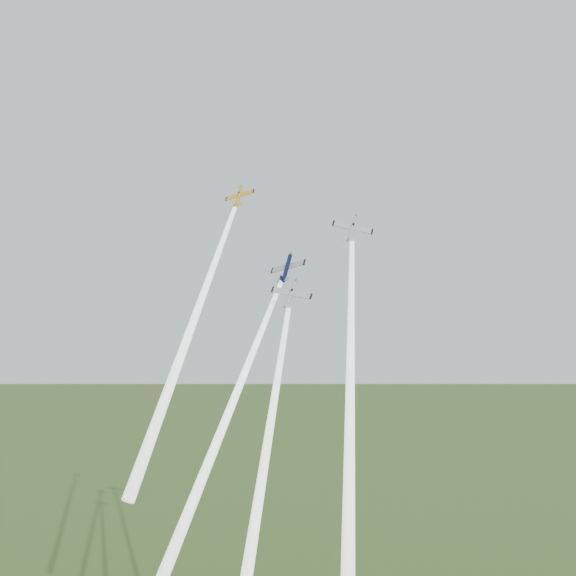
{
  "coord_description": "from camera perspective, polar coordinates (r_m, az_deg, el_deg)",
  "views": [
    {
      "loc": [
        62.13,
        -122.76,
        85.73
      ],
      "look_at": [
        0.0,
        -6.0,
        92.0
      ],
      "focal_mm": 45.0,
      "sensor_mm": 36.0,
      "label": 1
    }
  ],
  "objects": [
    {
      "name": "smoke_trail_navy",
      "position": [
        126.72,
        -5.1,
        -10.72
      ],
      "size": [
        6.73,
        35.54,
        52.22
      ],
      "primitive_type": null,
      "rotation": [
        -0.58,
        0.0,
        -0.13
      ],
      "color": "white"
    },
    {
      "name": "plane_silver_right",
      "position": [
        132.89,
        5.09,
        4.67
      ],
      "size": [
        7.55,
        8.03,
        8.57
      ],
      "primitive_type": null,
      "rotation": [
        0.99,
        0.24,
        0.38
      ],
      "color": "#B6BDC6"
    },
    {
      "name": "plane_navy",
      "position": [
        140.59,
        -0.1,
        1.58
      ],
      "size": [
        8.81,
        6.71,
        8.74
      ],
      "primitive_type": null,
      "rotation": [
        0.99,
        -0.16,
        -0.13
      ],
      "color": "black"
    },
    {
      "name": "plane_yellow",
      "position": [
        148.69,
        -3.89,
        7.25
      ],
      "size": [
        7.9,
        4.9,
        7.29
      ],
      "primitive_type": null,
      "rotation": [
        0.99,
        -0.18,
        0.05
      ],
      "color": "orange"
    },
    {
      "name": "plane_silver_low",
      "position": [
        130.78,
        0.21,
        -0.54
      ],
      "size": [
        7.73,
        7.16,
        8.27
      ],
      "primitive_type": null,
      "rotation": [
        0.99,
        0.18,
        0.25
      ],
      "color": "#AFB7BD"
    },
    {
      "name": "smoke_trail_yellow",
      "position": [
        130.46,
        -7.9,
        -3.77
      ],
      "size": [
        4.0,
        35.6,
        52.17
      ],
      "primitive_type": null,
      "rotation": [
        -0.58,
        0.0,
        0.05
      ],
      "color": "white"
    },
    {
      "name": "smoke_trail_silver_right",
      "position": [
        112.11,
        4.91,
        -9.88
      ],
      "size": [
        16.48,
        37.39,
        57.97
      ],
      "primitive_type": null,
      "rotation": [
        -0.58,
        0.0,
        0.38
      ],
      "color": "white"
    },
    {
      "name": "smoke_trail_silver_low",
      "position": [
        114.53,
        -2.11,
        -14.97
      ],
      "size": [
        11.29,
        36.39,
        54.42
      ],
      "primitive_type": null,
      "rotation": [
        -0.58,
        0.0,
        0.25
      ],
      "color": "white"
    }
  ]
}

